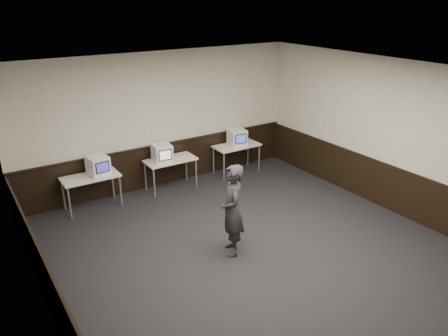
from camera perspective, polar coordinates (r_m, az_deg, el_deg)
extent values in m
plane|color=black|center=(7.95, 5.10, -11.68)|extent=(8.00, 8.00, 0.00)
plane|color=white|center=(6.74, 6.01, 11.64)|extent=(8.00, 8.00, 0.00)
plane|color=silver|center=(10.44, -8.23, 6.17)|extent=(7.00, 0.00, 7.00)
plane|color=silver|center=(5.90, -22.60, -8.13)|extent=(0.00, 8.00, 8.00)
plane|color=silver|center=(9.66, 22.11, 3.47)|extent=(0.00, 8.00, 8.00)
cube|color=black|center=(10.77, -7.88, 0.51)|extent=(6.98, 0.04, 1.00)
cube|color=black|center=(6.49, -20.97, -16.57)|extent=(0.04, 7.98, 1.00)
cube|color=black|center=(10.01, 21.16, -2.52)|extent=(0.04, 7.98, 1.00)
cube|color=black|center=(10.58, -7.97, 3.10)|extent=(6.98, 0.06, 0.04)
cube|color=silver|center=(9.76, -17.06, -1.14)|extent=(1.20, 0.60, 0.04)
cylinder|color=#999999|center=(9.57, -19.52, -4.39)|extent=(0.04, 0.04, 0.71)
cylinder|color=#999999|center=(9.83, -13.34, -2.97)|extent=(0.04, 0.04, 0.71)
cylinder|color=#999999|center=(10.02, -20.24, -3.30)|extent=(0.04, 0.04, 0.71)
cylinder|color=#999999|center=(10.26, -14.32, -1.97)|extent=(0.04, 0.04, 0.71)
cube|color=silver|center=(10.37, -7.03, 1.05)|extent=(1.20, 0.60, 0.04)
cylinder|color=#999999|center=(10.09, -9.10, -1.97)|extent=(0.04, 0.04, 0.71)
cylinder|color=#999999|center=(10.53, -3.66, -0.67)|extent=(0.04, 0.04, 0.71)
cylinder|color=#999999|center=(10.51, -10.23, -1.04)|extent=(0.04, 0.04, 0.71)
cylinder|color=#999999|center=(10.94, -4.95, 0.17)|extent=(0.04, 0.04, 0.71)
cube|color=silver|center=(11.27, 1.65, 2.93)|extent=(1.20, 0.60, 0.04)
cylinder|color=#999999|center=(10.91, 0.00, 0.20)|extent=(0.04, 0.04, 0.71)
cylinder|color=#999999|center=(11.51, 4.60, 1.30)|extent=(0.04, 0.04, 0.71)
cylinder|color=#999999|center=(11.31, -1.38, 0.98)|extent=(0.04, 0.04, 0.71)
cylinder|color=#999999|center=(11.88, 3.14, 2.01)|extent=(0.04, 0.04, 0.71)
cube|color=white|center=(9.73, -16.14, 0.34)|extent=(0.46, 0.48, 0.41)
cube|color=black|center=(9.54, -15.59, 0.09)|extent=(0.31, 0.06, 0.25)
cube|color=#3A3BAC|center=(9.53, -15.56, 0.07)|extent=(0.27, 0.04, 0.21)
cube|color=white|center=(10.18, -8.10, 1.95)|extent=(0.45, 0.47, 0.41)
cube|color=black|center=(9.97, -7.68, 1.69)|extent=(0.31, 0.05, 0.25)
cube|color=beige|center=(9.96, -7.66, 1.67)|extent=(0.27, 0.03, 0.21)
cube|color=white|center=(11.20, 1.72, 4.04)|extent=(0.48, 0.49, 0.41)
cube|color=black|center=(11.01, 2.22, 3.82)|extent=(0.31, 0.06, 0.25)
cube|color=#3A50AC|center=(11.00, 2.25, 3.80)|extent=(0.27, 0.05, 0.21)
imported|color=#26242A|center=(7.68, 1.09, -5.56)|extent=(0.63, 0.73, 1.69)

